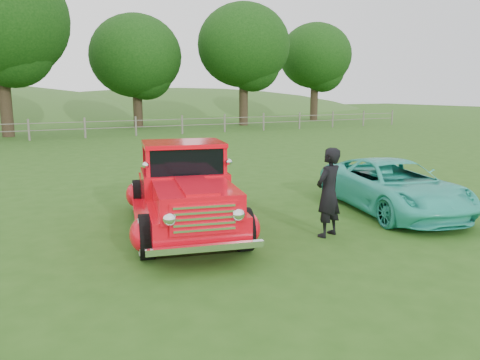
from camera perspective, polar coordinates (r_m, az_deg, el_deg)
name	(u,v)px	position (r m, az deg, el deg)	size (l,w,h in m)	color
ground	(291,252)	(8.24, 6.25, -8.72)	(140.00, 140.00, 0.00)	#265015
distant_hills	(7,149)	(66.35, -26.58, 3.41)	(116.00, 60.00, 18.00)	#335720
fence_line	(85,128)	(28.88, -18.38, 6.05)	(48.00, 0.12, 1.20)	#6A6559
tree_near_east	(136,56)	(36.76, -12.60, 14.51)	(6.80, 6.80, 8.33)	black
tree_mid_east	(244,46)	(37.83, 0.44, 16.06)	(7.20, 7.20, 9.44)	black
tree_far_east	(315,56)	(45.07, 9.18, 14.69)	(6.60, 6.60, 8.86)	black
red_pickup	(184,191)	(9.34, -6.89, -1.31)	(2.99, 5.24, 1.78)	black
teal_sedan	(393,186)	(11.30, 18.20, -0.71)	(1.97, 4.26, 1.18)	#30C2AB
man	(328,192)	(9.00, 10.73, -1.49)	(0.62, 0.41, 1.71)	black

